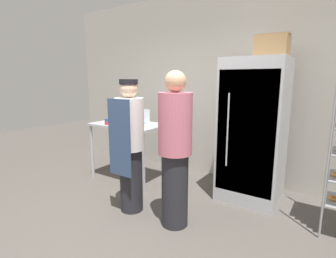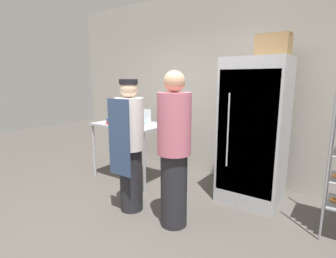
% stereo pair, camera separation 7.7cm
% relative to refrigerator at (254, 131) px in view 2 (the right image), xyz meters
% --- Properties ---
extents(ground_plane, '(14.00, 14.00, 0.00)m').
position_rel_refrigerator_xyz_m(ground_plane, '(-0.77, -1.61, -0.96)').
color(ground_plane, '#4C4742').
extents(back_wall, '(6.40, 0.12, 3.06)m').
position_rel_refrigerator_xyz_m(back_wall, '(-0.77, 0.64, 0.57)').
color(back_wall, '#ADA89E').
rests_on(back_wall, ground_plane).
extents(refrigerator, '(0.79, 0.72, 1.92)m').
position_rel_refrigerator_xyz_m(refrigerator, '(0.00, 0.00, 0.00)').
color(refrigerator, '#ADAFB5').
rests_on(refrigerator, ground_plane).
extents(prep_counter, '(1.18, 0.72, 0.94)m').
position_rel_refrigerator_xyz_m(prep_counter, '(-1.90, -0.36, -0.13)').
color(prep_counter, '#ADAFB5').
rests_on(prep_counter, ground_plane).
extents(donut_box, '(0.26, 0.22, 0.26)m').
position_rel_refrigerator_xyz_m(donut_box, '(-1.58, -0.48, 0.02)').
color(donut_box, white).
rests_on(donut_box, prep_counter).
extents(blender_pitcher, '(0.13, 0.13, 0.28)m').
position_rel_refrigerator_xyz_m(blender_pitcher, '(-2.28, -0.08, 0.10)').
color(blender_pitcher, black).
rests_on(blender_pitcher, prep_counter).
extents(binder_stack, '(0.31, 0.27, 0.09)m').
position_rel_refrigerator_xyz_m(binder_stack, '(-2.00, -0.52, 0.02)').
color(binder_stack, '#B72D2D').
rests_on(binder_stack, prep_counter).
extents(cardboard_storage_box, '(0.40, 0.30, 0.28)m').
position_rel_refrigerator_xyz_m(cardboard_storage_box, '(0.15, 0.08, 1.10)').
color(cardboard_storage_box, '#937047').
rests_on(cardboard_storage_box, refrigerator).
extents(person_baker, '(0.35, 0.37, 1.65)m').
position_rel_refrigerator_xyz_m(person_baker, '(-1.15, -1.17, -0.10)').
color(person_baker, '#232328').
rests_on(person_baker, ground_plane).
extents(person_customer, '(0.37, 0.37, 1.74)m').
position_rel_refrigerator_xyz_m(person_customer, '(-0.51, -1.16, -0.07)').
color(person_customer, '#232328').
rests_on(person_customer, ground_plane).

